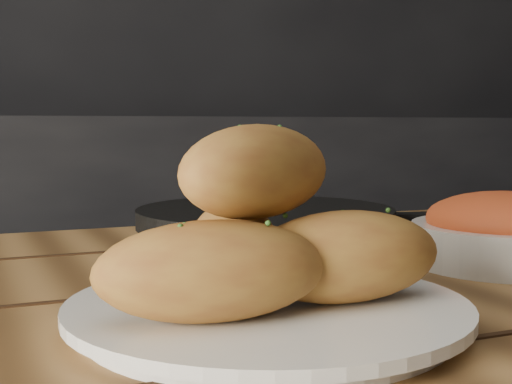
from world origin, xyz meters
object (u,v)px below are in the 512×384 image
at_px(bread_rolls, 263,236).
at_px(skillet, 267,227).
at_px(bowl, 505,232).
at_px(plate, 268,313).

bearing_deg(bread_rolls, skillet, 65.46).
distance_m(bread_rolls, bowl, 0.33).
distance_m(plate, bowl, 0.32).
bearing_deg(skillet, plate, -113.91).
height_order(plate, skillet, skillet).
bearing_deg(bread_rolls, bowl, 19.53).
distance_m(skillet, bowl, 0.25).
relative_size(plate, bread_rolls, 1.12).
relative_size(plate, skillet, 0.67).
xyz_separation_m(skillet, bowl, (0.18, -0.17, 0.01)).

